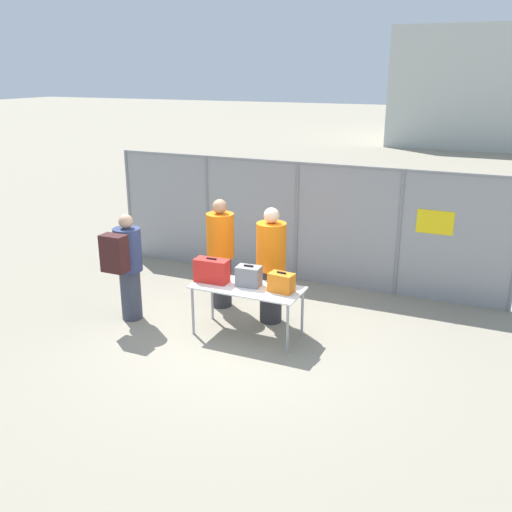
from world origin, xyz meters
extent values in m
plane|color=gray|center=(0.00, 0.00, 0.00)|extent=(120.00, 120.00, 0.00)
cylinder|color=gray|center=(-3.74, 2.65, 1.12)|extent=(0.07, 0.07, 2.23)
cylinder|color=gray|center=(-1.87, 2.65, 1.12)|extent=(0.07, 0.07, 2.23)
cylinder|color=gray|center=(0.00, 2.65, 1.12)|extent=(0.07, 0.07, 2.23)
cylinder|color=gray|center=(1.87, 2.65, 1.12)|extent=(0.07, 0.07, 2.23)
cube|color=gray|center=(0.00, 2.65, 1.12)|extent=(7.49, 0.01, 2.23)
cube|color=gray|center=(0.00, 2.65, 2.20)|extent=(7.49, 0.04, 0.04)
cube|color=yellow|center=(2.45, 2.64, 1.38)|extent=(0.60, 0.01, 0.40)
cube|color=silver|center=(0.19, 0.10, 0.76)|extent=(1.63, 0.72, 0.02)
cylinder|color=#99999E|center=(-0.57, -0.20, 0.37)|extent=(0.04, 0.04, 0.75)
cylinder|color=#99999E|center=(0.94, -0.20, 0.37)|extent=(0.04, 0.04, 0.75)
cylinder|color=#99999E|center=(-0.57, 0.41, 0.37)|extent=(0.04, 0.04, 0.75)
cylinder|color=#99999E|center=(0.94, 0.41, 0.37)|extent=(0.04, 0.04, 0.75)
cube|color=red|center=(-0.39, 0.08, 0.95)|extent=(0.52, 0.25, 0.35)
cube|color=black|center=(-0.39, 0.08, 1.14)|extent=(0.16, 0.03, 0.02)
cube|color=slate|center=(0.18, 0.16, 0.92)|extent=(0.37, 0.26, 0.30)
cube|color=black|center=(0.18, 0.16, 1.08)|extent=(0.14, 0.03, 0.02)
cube|color=orange|center=(0.71, 0.13, 0.91)|extent=(0.37, 0.25, 0.27)
cube|color=black|center=(0.71, 0.13, 1.06)|extent=(0.14, 0.04, 0.02)
cylinder|color=#383D4C|center=(-1.76, -0.10, 0.41)|extent=(0.32, 0.32, 0.81)
cylinder|color=navy|center=(-1.76, -0.10, 1.15)|extent=(0.42, 0.42, 0.68)
sphere|color=tan|center=(-1.76, -0.10, 1.60)|extent=(0.22, 0.22, 0.22)
cube|color=#381919|center=(-1.76, -0.43, 1.18)|extent=(0.38, 0.23, 0.57)
cylinder|color=#2D2D33|center=(0.31, 0.71, 0.44)|extent=(0.35, 0.35, 0.87)
cylinder|color=orange|center=(0.31, 0.71, 1.24)|extent=(0.46, 0.46, 0.73)
sphere|color=beige|center=(0.31, 0.71, 1.72)|extent=(0.24, 0.24, 0.24)
cylinder|color=#2D2D33|center=(-0.70, 0.96, 0.43)|extent=(0.34, 0.34, 0.87)
cylinder|color=orange|center=(-0.70, 0.96, 1.23)|extent=(0.45, 0.45, 0.72)
sphere|color=#A57A5B|center=(-0.70, 0.96, 1.71)|extent=(0.24, 0.24, 0.24)
cube|color=#4C6B47|center=(2.57, 5.25, 0.46)|extent=(2.92, 1.59, 0.56)
sphere|color=black|center=(2.06, 4.39, 0.32)|extent=(0.65, 0.65, 0.65)
sphere|color=black|center=(2.06, 6.11, 0.32)|extent=(0.65, 0.65, 0.65)
cylinder|color=#59595B|center=(0.60, 5.25, 0.23)|extent=(1.02, 0.06, 0.06)
cube|color=#B2B7B2|center=(2.55, 28.13, 2.94)|extent=(10.47, 10.67, 5.87)
camera|label=1|loc=(3.49, -6.93, 3.79)|focal=40.00mm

